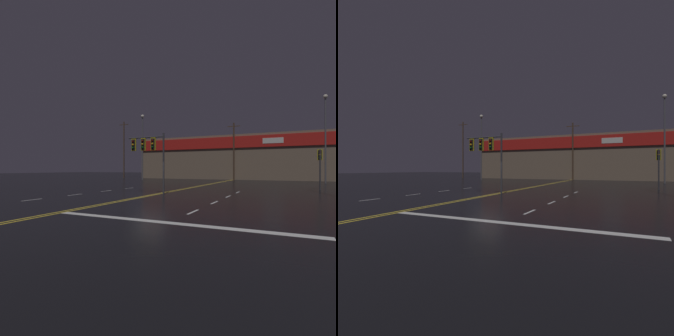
# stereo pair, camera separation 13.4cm
# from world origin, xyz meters

# --- Properties ---
(ground_plane) EXTENTS (200.00, 200.00, 0.00)m
(ground_plane) POSITION_xyz_m (0.00, 0.00, 0.00)
(ground_plane) COLOR black
(road_markings) EXTENTS (15.76, 60.00, 0.01)m
(road_markings) POSITION_xyz_m (1.09, -1.65, 0.00)
(road_markings) COLOR gold
(road_markings) RESTS_ON ground
(traffic_signal_median) EXTENTS (3.20, 0.36, 4.66)m
(traffic_signal_median) POSITION_xyz_m (-0.94, 1.40, 3.59)
(traffic_signal_median) COLOR #38383D
(traffic_signal_median) RESTS_ON ground
(traffic_signal_corner_northeast) EXTENTS (0.42, 0.36, 3.71)m
(traffic_signal_corner_northeast) POSITION_xyz_m (11.65, 10.98, 2.73)
(traffic_signal_corner_northeast) COLOR #38383D
(traffic_signal_corner_northeast) RESTS_ON ground
(streetlight_near_right) EXTENTS (0.56, 0.56, 11.74)m
(streetlight_near_right) POSITION_xyz_m (13.35, 23.51, 7.27)
(streetlight_near_right) COLOR #59595E
(streetlight_near_right) RESTS_ON ground
(streetlight_median_approach) EXTENTS (0.56, 0.56, 11.20)m
(streetlight_median_approach) POSITION_xyz_m (-13.80, 22.14, 6.98)
(streetlight_median_approach) COLOR #59595E
(streetlight_median_approach) RESTS_ON ground
(building_backdrop) EXTENTS (37.33, 10.23, 7.99)m
(building_backdrop) POSITION_xyz_m (0.00, 34.91, 4.01)
(building_backdrop) COLOR #7A6651
(building_backdrop) RESTS_ON ground
(utility_pole_row) EXTENTS (47.83, 0.26, 11.91)m
(utility_pole_row) POSITION_xyz_m (-0.12, 29.67, 5.83)
(utility_pole_row) COLOR #4C3828
(utility_pole_row) RESTS_ON ground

